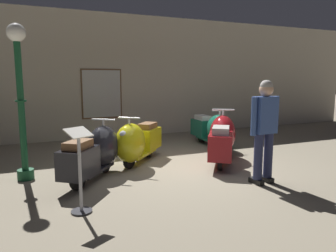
{
  "coord_description": "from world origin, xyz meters",
  "views": [
    {
      "loc": [
        -2.66,
        -5.65,
        1.77
      ],
      "look_at": [
        0.07,
        0.71,
        0.74
      ],
      "focal_mm": 34.08,
      "sensor_mm": 36.0,
      "label": 1
    }
  ],
  "objects": [
    {
      "name": "visitor_0",
      "position": [
        0.9,
        -1.45,
        1.01
      ],
      "size": [
        0.59,
        0.31,
        1.75
      ],
      "rotation": [
        0.0,
        0.0,
        1.68
      ],
      "color": "black",
      "rests_on": "ground"
    },
    {
      "name": "showroom_back_wall",
      "position": [
        -0.16,
        3.91,
        1.83
      ],
      "size": [
        18.0,
        0.63,
        3.67
      ],
      "color": "#BCB29E",
      "rests_on": "ground"
    },
    {
      "name": "ground_plane",
      "position": [
        0.0,
        0.0,
        0.0
      ],
      "size": [
        60.0,
        60.0,
        0.0
      ],
      "primitive_type": "plane",
      "color": "gray"
    },
    {
      "name": "scooter_3",
      "position": [
        1.65,
        1.4,
        0.46
      ],
      "size": [
        0.55,
        1.65,
        1.0
      ],
      "rotation": [
        0.0,
        0.0,
        -1.6
      ],
      "color": "black",
      "rests_on": "ground"
    },
    {
      "name": "lamppost",
      "position": [
        -2.83,
        0.35,
        1.56
      ],
      "size": [
        0.31,
        0.31,
        2.68
      ],
      "color": "#144728",
      "rests_on": "ground"
    },
    {
      "name": "scooter_0",
      "position": [
        -1.64,
        -0.02,
        0.47
      ],
      "size": [
        1.41,
        1.63,
        1.03
      ],
      "rotation": [
        0.0,
        0.0,
        0.92
      ],
      "color": "black",
      "rests_on": "ground"
    },
    {
      "name": "scooter_2",
      "position": [
        1.07,
        0.09,
        0.5
      ],
      "size": [
        1.46,
        1.77,
        1.1
      ],
      "rotation": [
        0.0,
        0.0,
        0.96
      ],
      "color": "black",
      "rests_on": "ground"
    },
    {
      "name": "scooter_1",
      "position": [
        -0.72,
        0.56,
        0.47
      ],
      "size": [
        1.48,
        1.56,
        1.03
      ],
      "rotation": [
        0.0,
        0.0,
        -2.31
      ],
      "color": "black",
      "rests_on": "ground"
    },
    {
      "name": "info_stanchion",
      "position": [
        -2.13,
        -1.48,
        0.48
      ],
      "size": [
        0.39,
        0.36,
        1.14
      ],
      "color": "#333338",
      "rests_on": "ground"
    }
  ]
}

